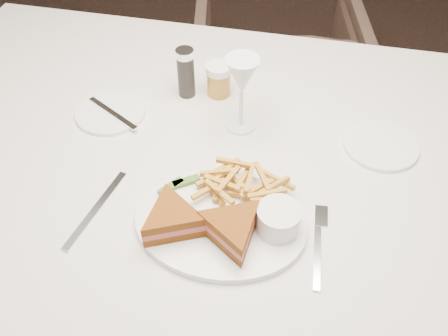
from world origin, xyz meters
The scene contains 3 objects.
table centered at (-0.07, 0.12, 0.38)m, with size 1.60×1.07×0.75m, color silver.
chair_far centered at (-0.01, 1.11, 0.33)m, with size 0.63×0.59×0.65m, color #47342B.
table_setting centered at (-0.07, 0.06, 0.79)m, with size 0.77×0.63×0.18m.
Camera 1 is at (0.02, -0.59, 1.49)m, focal length 40.00 mm.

